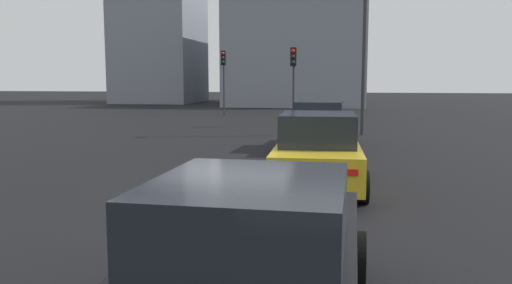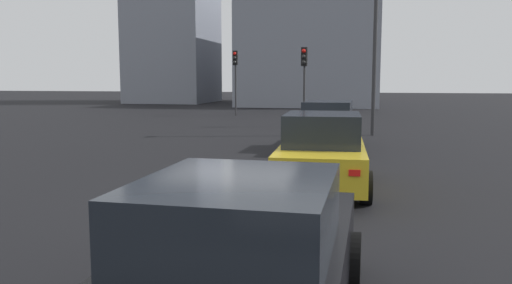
% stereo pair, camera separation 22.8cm
% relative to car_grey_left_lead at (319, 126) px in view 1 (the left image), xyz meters
% --- Properties ---
extents(ground_plane, '(160.00, 160.00, 0.20)m').
position_rel_car_grey_left_lead_xyz_m(ground_plane, '(-7.81, 1.39, -0.87)').
color(ground_plane, black).
extents(car_grey_left_lead, '(4.55, 2.04, 1.60)m').
position_rel_car_grey_left_lead_xyz_m(car_grey_left_lead, '(0.00, 0.00, 0.00)').
color(car_grey_left_lead, slate).
rests_on(car_grey_left_lead, ground_plane).
extents(car_yellow_left_second, '(4.37, 2.07, 1.62)m').
position_rel_car_grey_left_lead_xyz_m(car_yellow_left_second, '(-6.41, -0.28, 0.01)').
color(car_yellow_left_second, gold).
rests_on(car_yellow_left_second, ground_plane).
extents(car_black_left_third, '(4.42, 2.07, 1.51)m').
position_rel_car_grey_left_lead_xyz_m(car_black_left_third, '(-13.03, -0.06, -0.03)').
color(car_black_left_third, black).
rests_on(car_black_left_third, ground_plane).
extents(traffic_light_near_left, '(0.33, 0.31, 3.85)m').
position_rel_car_grey_left_lead_xyz_m(traffic_light_near_left, '(7.78, 1.68, 2.01)').
color(traffic_light_near_left, '#2D2D30').
rests_on(traffic_light_near_left, ground_plane).
extents(traffic_light_near_right, '(0.32, 0.30, 4.09)m').
position_rel_car_grey_left_lead_xyz_m(traffic_light_near_right, '(14.36, 6.74, 2.17)').
color(traffic_light_near_right, '#2D2D30').
rests_on(traffic_light_near_right, ground_plane).
extents(street_lamp_kerbside, '(0.56, 0.36, 7.33)m').
position_rel_car_grey_left_lead_xyz_m(street_lamp_kerbside, '(4.47, -1.56, 3.55)').
color(street_lamp_kerbside, '#2D2D30').
rests_on(street_lamp_kerbside, ground_plane).
extents(building_facade_left, '(15.50, 11.74, 9.62)m').
position_rel_car_grey_left_lead_xyz_m(building_facade_left, '(31.25, 3.39, 4.04)').
color(building_facade_left, gray).
rests_on(building_facade_left, ground_plane).
extents(building_facade_center, '(8.78, 7.49, 13.52)m').
position_rel_car_grey_left_lead_xyz_m(building_facade_center, '(31.95, 17.39, 5.99)').
color(building_facade_center, gray).
rests_on(building_facade_center, ground_plane).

